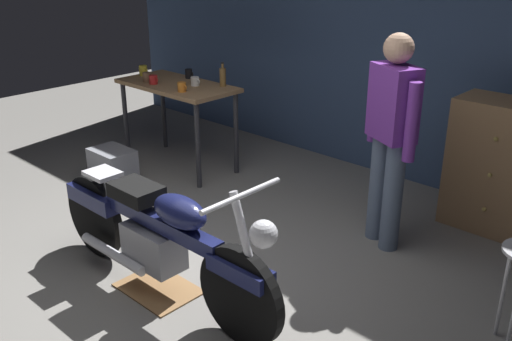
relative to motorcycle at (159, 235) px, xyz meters
The scene contains 15 objects.
ground_plane 0.50m from the motorcycle, 76.10° to the left, with size 12.00×12.00×0.00m, color gray.
back_wall 3.21m from the motorcycle, 88.98° to the left, with size 8.00×0.12×3.10m, color #384C70.
workbench 2.44m from the motorcycle, 136.92° to the left, with size 1.30×0.64×0.90m.
motorcycle is the anchor object (origin of this frame).
person_standing 1.87m from the motorcycle, 66.32° to the left, with size 0.52×0.37×1.67m.
wooden_dresser 2.83m from the motorcycle, 63.07° to the left, with size 0.80×0.47×1.10m.
drip_tray 0.45m from the motorcycle, behind, with size 0.56×0.40×0.01m, color olive.
storage_bin 2.13m from the motorcycle, 154.84° to the left, with size 0.44×0.32×0.34m, color gray.
mug_brown_stoneware 2.59m from the motorcycle, 143.97° to the left, with size 0.12×0.09×0.10m.
mug_black_matte 2.68m from the motorcycle, 134.40° to the left, with size 0.11×0.08×0.10m.
mug_orange_travel 2.13m from the motorcycle, 134.94° to the left, with size 0.12×0.08×0.09m.
mug_white_ceramic 2.37m from the motorcycle, 132.19° to the left, with size 0.12×0.09×0.09m.
mug_red_diner 2.47m from the motorcycle, 142.49° to the left, with size 0.12×0.09×0.09m.
mug_yellow_tall 2.89m from the motorcycle, 144.67° to the left, with size 0.12×0.09×0.11m.
bottle 2.38m from the motorcycle, 125.19° to the left, with size 0.06×0.06×0.24m.
Camera 1 is at (2.73, -2.24, 2.29)m, focal length 40.25 mm.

